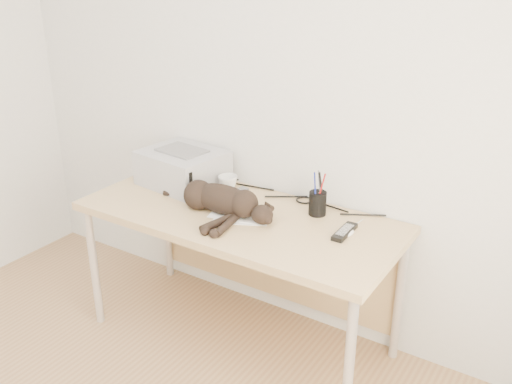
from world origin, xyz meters
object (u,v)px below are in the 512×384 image
Objects in this scene: printer at (183,167)px; mouse at (346,231)px; cat at (219,200)px; pen_cup at (318,203)px; mug at (228,184)px; desk at (248,231)px.

mouse is (1.01, -0.07, -0.08)m from printer.
cat is at bearing -27.31° from printer.
mouse is (0.21, -0.12, -0.05)m from pen_cup.
mug is at bearing 5.83° from printer.
mug is (0.28, 0.03, -0.05)m from printer.
printer reaches higher than desk.
desk is 15.49× the size of mug.
printer is 4.46× the size of mug.
cat reaches higher than mug.
pen_cup reaches higher than mug.
pen_cup is (0.33, 0.12, 0.19)m from desk.
printer is 1.02m from mouse.
pen_cup reaches higher than mouse.
desk is at bearing -160.32° from pen_cup.
cat reaches higher than mouse.
cat is 3.09× the size of pen_cup.
printer is 0.81m from pen_cup.
mouse is at bearing -8.02° from mug.
desk is 0.40m from pen_cup.
cat reaches higher than desk.
cat is 0.48m from pen_cup.
mouse is (0.62, 0.13, -0.05)m from cat.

